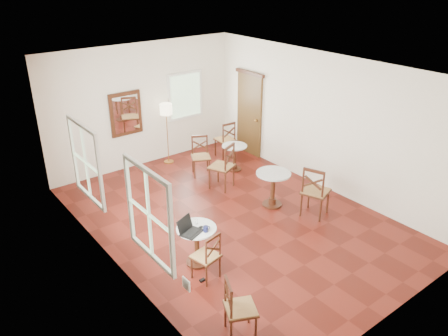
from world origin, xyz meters
The scene contains 17 objects.
ground centered at (0.00, 0.00, 0.00)m, with size 7.00×7.00×0.00m, color #5F1810.
room_shell centered at (-0.06, 0.27, 1.89)m, with size 5.02×7.02×3.01m.
cafe_table_near centered at (-1.40, -0.77, 0.44)m, with size 0.67×0.67×0.71m.
cafe_table_mid centered at (0.98, -0.09, 0.47)m, with size 0.72×0.72×0.76m.
cafe_table_back centered at (1.46, 1.77, 0.40)m, with size 0.61×0.61×0.64m.
chair_near_a centered at (-1.50, -1.19, 0.42)m, with size 0.47×0.47×0.85m.
chair_near_b centered at (-1.86, -2.43, 0.45)m, with size 0.55×0.55×0.90m.
chair_mid_a centered at (0.65, 1.18, 0.53)m, with size 0.65×0.65×1.07m.
chair_mid_b centered at (1.36, -0.90, 0.54)m, with size 0.64×0.64×1.08m.
chair_back_a centered at (1.80, 2.56, 0.48)m, with size 0.47×0.47×0.97m.
chair_back_b centered at (0.67, 2.07, 0.47)m, with size 0.59×0.59×0.94m.
floor_lamp centered at (0.42, 3.15, 1.31)m, with size 0.30×0.30×1.55m.
laptop centered at (-1.58, -0.80, 0.77)m, with size 0.43×0.40×0.25m.
mouse centered at (-1.35, -0.81, 0.72)m, with size 0.08×0.05×0.03m, color black.
navy_mug centered at (-1.34, -0.95, 0.76)m, with size 0.13×0.08×0.10m.
water_glass centered at (-1.34, -0.67, 0.75)m, with size 0.05×0.05×0.09m, color white.
power_adapter centered at (-1.62, -1.21, 0.02)m, with size 0.09×0.05×0.04m, color black.
Camera 1 is at (-4.88, -5.99, 4.70)m, focal length 35.89 mm.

